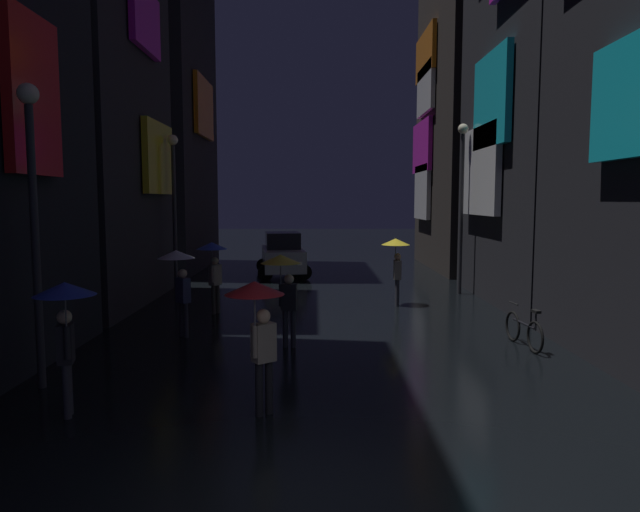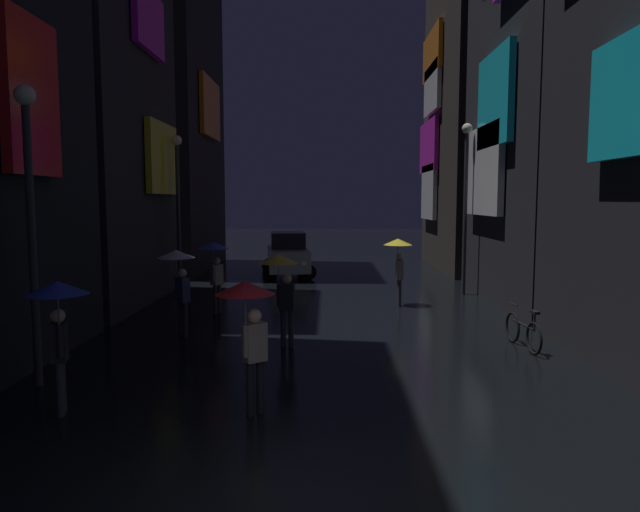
# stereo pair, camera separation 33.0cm
# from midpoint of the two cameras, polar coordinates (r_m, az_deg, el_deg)

# --- Properties ---
(building_left_mid) EXTENTS (4.25, 7.03, 16.61)m
(building_left_mid) POSITION_cam_midpoint_polar(r_m,az_deg,el_deg) (20.25, -23.68, 19.40)
(building_left_mid) COLOR #232328
(building_left_mid) RESTS_ON ground
(building_left_far) EXTENTS (4.25, 8.02, 24.58)m
(building_left_far) POSITION_cam_midpoint_polar(r_m,az_deg,el_deg) (30.00, -16.29, 22.79)
(building_left_far) COLOR black
(building_left_far) RESTS_ON ground
(building_right_mid) EXTENTS (4.25, 7.76, 15.52)m
(building_right_mid) POSITION_cam_midpoint_polar(r_m,az_deg,el_deg) (20.41, 21.98, 17.75)
(building_right_mid) COLOR #232328
(building_right_mid) RESTS_ON ground
(building_right_far) EXTENTS (4.25, 8.48, 14.22)m
(building_right_far) POSITION_cam_midpoint_polar(r_m,az_deg,el_deg) (29.09, 14.70, 12.92)
(building_right_far) COLOR #2D2826
(building_right_far) RESTS_ON ground
(pedestrian_foreground_left_clear) EXTENTS (0.90, 0.90, 2.12)m
(pedestrian_foreground_left_clear) POSITION_cam_midpoint_polar(r_m,az_deg,el_deg) (14.27, -14.62, -1.24)
(pedestrian_foreground_left_clear) COLOR #2D2D38
(pedestrian_foreground_left_clear) RESTS_ON ground
(pedestrian_foreground_right_blue) EXTENTS (0.90, 0.90, 2.12)m
(pedestrian_foreground_right_blue) POSITION_cam_midpoint_polar(r_m,az_deg,el_deg) (16.79, -11.22, -0.16)
(pedestrian_foreground_right_blue) COLOR #38332D
(pedestrian_foreground_right_blue) RESTS_ON ground
(pedestrian_far_right_yellow) EXTENTS (0.90, 0.90, 2.12)m
(pedestrian_far_right_yellow) POSITION_cam_midpoint_polar(r_m,az_deg,el_deg) (12.80, -4.42, -1.85)
(pedestrian_far_right_yellow) COLOR #2D2D38
(pedestrian_far_right_yellow) RESTS_ON ground
(pedestrian_near_crossing_yellow) EXTENTS (0.90, 0.90, 2.12)m
(pedestrian_near_crossing_yellow) POSITION_cam_midpoint_polar(r_m,az_deg,el_deg) (18.06, 7.11, 0.31)
(pedestrian_near_crossing_yellow) COLOR #2D2D38
(pedestrian_near_crossing_yellow) RESTS_ON ground
(pedestrian_midstreet_left_blue) EXTENTS (0.90, 0.90, 2.12)m
(pedestrian_midstreet_left_blue) POSITION_cam_midpoint_polar(r_m,az_deg,el_deg) (9.46, -25.05, -5.04)
(pedestrian_midstreet_left_blue) COLOR #2D2D38
(pedestrian_midstreet_left_blue) RESTS_ON ground
(pedestrian_midstreet_centre_red) EXTENTS (0.90, 0.90, 2.12)m
(pedestrian_midstreet_centre_red) POSITION_cam_midpoint_polar(r_m,az_deg,el_deg) (8.72, -7.34, -5.42)
(pedestrian_midstreet_centre_red) COLOR black
(pedestrian_midstreet_centre_red) RESTS_ON ground
(bicycle_parked_at_storefront) EXTENTS (0.25, 1.82, 0.96)m
(bicycle_parked_at_storefront) POSITION_cam_midpoint_polar(r_m,az_deg,el_deg) (13.74, 19.07, -7.05)
(bicycle_parked_at_storefront) COLOR black
(bicycle_parked_at_storefront) RESTS_ON ground
(car_distant) EXTENTS (2.59, 4.30, 1.92)m
(car_distant) POSITION_cam_midpoint_polar(r_m,az_deg,el_deg) (25.04, -4.13, 0.11)
(car_distant) COLOR #99999E
(car_distant) RESTS_ON ground
(streetlamp_right_far) EXTENTS (0.36, 0.36, 5.96)m
(streetlamp_right_far) POSITION_cam_midpoint_polar(r_m,az_deg,el_deg) (20.60, 13.54, 6.47)
(streetlamp_right_far) COLOR #2D2D33
(streetlamp_right_far) RESTS_ON ground
(streetlamp_left_far) EXTENTS (0.36, 0.36, 5.55)m
(streetlamp_left_far) POSITION_cam_midpoint_polar(r_m,az_deg,el_deg) (20.42, -14.84, 5.83)
(streetlamp_left_far) COLOR #2D2D33
(streetlamp_left_far) RESTS_ON ground
(streetlamp_left_near) EXTENTS (0.36, 0.36, 5.31)m
(streetlamp_left_near) POSITION_cam_midpoint_polar(r_m,az_deg,el_deg) (11.13, -27.53, 5.02)
(streetlamp_left_near) COLOR #2D2D33
(streetlamp_left_near) RESTS_ON ground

